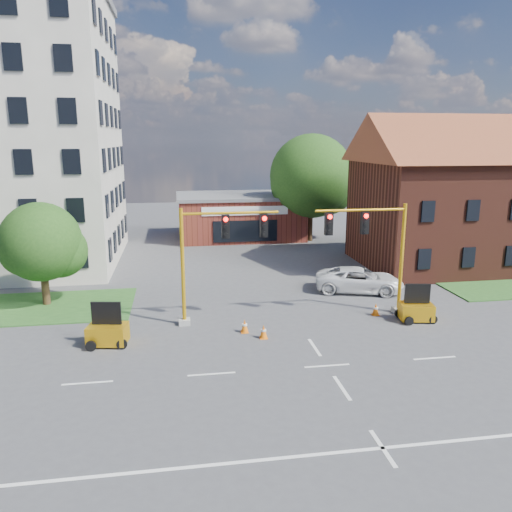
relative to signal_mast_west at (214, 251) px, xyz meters
The scene contains 15 objects.
ground 8.38m from the signal_mast_west, 54.01° to the right, with size 120.00×120.00×0.00m, color #48474A.
lane_markings 10.73m from the signal_mast_west, 64.17° to the right, with size 60.00×36.00×0.01m, color white, non-canonical shape.
brick_shop 24.44m from the signal_mast_west, 79.71° to the left, with size 12.40×8.40×4.30m.
townhouse_row 24.57m from the signal_mast_west, 24.11° to the left, with size 21.00×11.00×11.50m.
tree_large 23.98m from the signal_mast_west, 61.89° to the left, with size 8.31×7.91×10.17m.
tree_nw_front 10.47m from the signal_mast_west, 154.05° to the left, with size 4.81×4.58×6.11m.
signal_mast_west is the anchor object (origin of this frame).
signal_mast_east 8.71m from the signal_mast_west, ahead, with size 5.30×0.60×6.20m.
trailer_west 6.59m from the signal_mast_west, 157.96° to the right, with size 1.97×1.48×2.04m.
trailer_east 11.31m from the signal_mast_west, ahead, with size 1.91×1.44×1.97m.
cone_a 4.89m from the signal_mast_west, 49.34° to the right, with size 0.40×0.40×0.70m.
cone_b 4.15m from the signal_mast_west, 50.14° to the right, with size 0.40×0.40×0.70m.
cone_c 9.61m from the signal_mast_west, ahead, with size 0.40×0.40×0.70m.
cone_d 11.36m from the signal_mast_west, ahead, with size 0.40×0.40×0.70m.
pickup_white 10.96m from the signal_mast_west, 23.79° to the left, with size 2.57×5.57×1.55m, color white.
Camera 1 is at (-6.18, -19.22, 9.53)m, focal length 35.00 mm.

